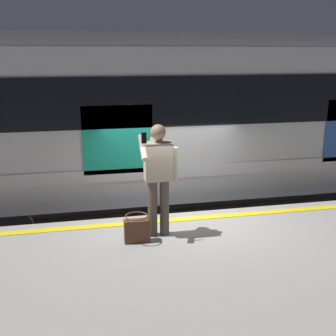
% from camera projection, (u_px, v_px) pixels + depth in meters
% --- Properties ---
extents(ground_plane, '(24.83, 24.83, 0.00)m').
position_uv_depth(ground_plane, '(178.00, 270.00, 7.44)').
color(ground_plane, '#4C4742').
extents(safety_line, '(16.03, 0.16, 0.01)m').
position_uv_depth(safety_line, '(183.00, 219.00, 6.86)').
color(safety_line, yellow).
rests_on(safety_line, platform).
extents(track_rail_near, '(21.27, 0.08, 0.16)m').
position_uv_depth(track_rail_near, '(162.00, 230.00, 8.89)').
color(track_rail_near, slate).
rests_on(track_rail_near, ground).
extents(track_rail_far, '(21.27, 0.08, 0.16)m').
position_uv_depth(track_rail_far, '(151.00, 207.00, 10.24)').
color(track_rail_far, slate).
rests_on(track_rail_far, ground).
extents(train_carriage, '(13.47, 3.01, 3.95)m').
position_uv_depth(train_carriage, '(218.00, 111.00, 9.18)').
color(train_carriage, silver).
rests_on(train_carriage, ground).
extents(passenger, '(0.57, 0.55, 1.69)m').
position_uv_depth(passenger, '(158.00, 171.00, 6.04)').
color(passenger, brown).
rests_on(passenger, platform).
extents(handbag, '(0.37, 0.33, 0.41)m').
position_uv_depth(handbag, '(137.00, 229.00, 6.01)').
color(handbag, '#59331E').
rests_on(handbag, platform).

